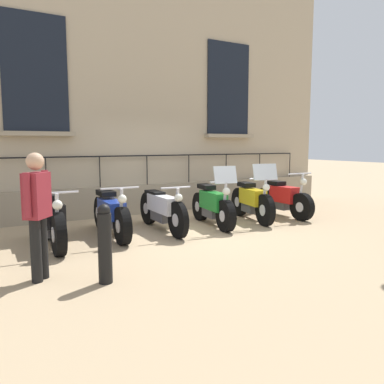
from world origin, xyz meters
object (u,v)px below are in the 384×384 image
at_px(bollard, 105,244).
at_px(pedestrian_standing, 37,209).
at_px(motorcycle_yellow, 252,201).
at_px(motorcycle_red, 283,199).
at_px(motorcycle_blue, 111,214).
at_px(motorcycle_white, 162,209).
at_px(motorcycle_green, 213,206).
at_px(motorcycle_black, 52,221).

xyz_separation_m(bollard, pedestrian_standing, (-0.54, -0.71, 0.43)).
xyz_separation_m(motorcycle_yellow, bollard, (2.33, -4.26, 0.06)).
relative_size(bollard, pedestrian_standing, 0.61).
bearing_deg(motorcycle_yellow, motorcycle_red, 91.57).
bearing_deg(motorcycle_blue, pedestrian_standing, -39.83).
height_order(motorcycle_white, motorcycle_green, motorcycle_green).
relative_size(motorcycle_white, motorcycle_green, 1.13).
relative_size(motorcycle_black, motorcycle_green, 1.01).
bearing_deg(motorcycle_yellow, bollard, -61.31).
xyz_separation_m(motorcycle_yellow, motorcycle_red, (-0.03, 1.00, -0.03)).
xyz_separation_m(motorcycle_blue, motorcycle_yellow, (0.16, 3.35, 0.03)).
xyz_separation_m(motorcycle_red, bollard, (2.36, -5.26, 0.09)).
height_order(motorcycle_blue, motorcycle_red, motorcycle_red).
height_order(motorcycle_yellow, pedestrian_standing, pedestrian_standing).
relative_size(motorcycle_white, pedestrian_standing, 1.34).
bearing_deg(motorcycle_black, motorcycle_white, 95.11).
relative_size(motorcycle_blue, motorcycle_yellow, 1.11).
bearing_deg(motorcycle_white, motorcycle_black, -84.89).
distance_m(motorcycle_black, motorcycle_blue, 1.18).
bearing_deg(motorcycle_white, motorcycle_blue, -93.83).
bearing_deg(pedestrian_standing, motorcycle_black, 164.18).
xyz_separation_m(motorcycle_green, motorcycle_yellow, (-0.02, 1.11, 0.02)).
bearing_deg(motorcycle_yellow, motorcycle_white, -92.26).
xyz_separation_m(motorcycle_green, bollard, (2.31, -3.15, 0.08)).
xyz_separation_m(motorcycle_white, bollard, (2.42, -1.98, 0.07)).
distance_m(motorcycle_yellow, bollard, 4.86).
height_order(motorcycle_blue, bollard, bollard).
height_order(motorcycle_blue, motorcycle_green, motorcycle_green).
bearing_deg(motorcycle_black, motorcycle_yellow, 91.38).
bearing_deg(motorcycle_red, motorcycle_blue, -91.76).
bearing_deg(bollard, pedestrian_standing, -127.13).
height_order(motorcycle_red, bollard, motorcycle_red).
distance_m(motorcycle_white, motorcycle_green, 1.18).
relative_size(motorcycle_blue, pedestrian_standing, 1.31).
bearing_deg(motorcycle_yellow, motorcycle_green, -88.85).
bearing_deg(pedestrian_standing, motorcycle_red, 106.92).
bearing_deg(bollard, motorcycle_green, 126.24).
height_order(motorcycle_white, motorcycle_red, motorcycle_red).
height_order(motorcycle_white, bollard, bollard).
bearing_deg(pedestrian_standing, bollard, 52.87).
relative_size(motorcycle_yellow, motorcycle_red, 1.04).
xyz_separation_m(motorcycle_red, pedestrian_standing, (1.82, -5.97, 0.52)).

